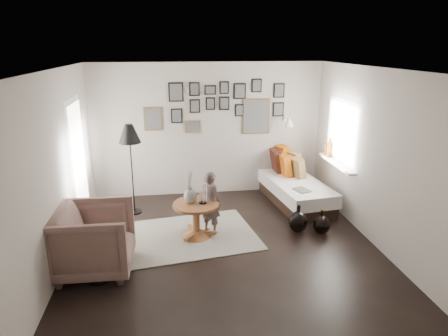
{
  "coord_description": "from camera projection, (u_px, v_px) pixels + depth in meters",
  "views": [
    {
      "loc": [
        -0.76,
        -5.27,
        2.9
      ],
      "look_at": [
        0.05,
        0.5,
        1.1
      ],
      "focal_mm": 32.0,
      "sensor_mm": 36.0,
      "label": 1
    }
  ],
  "objects": [
    {
      "name": "ground",
      "position": [
        225.0,
        248.0,
        5.94
      ],
      "size": [
        4.8,
        4.8,
        0.0
      ],
      "primitive_type": "plane",
      "color": "black",
      "rests_on": "ground"
    },
    {
      "name": "rug",
      "position": [
        184.0,
        236.0,
        6.3
      ],
      "size": [
        2.44,
        1.88,
        0.01
      ],
      "primitive_type": "cube",
      "rotation": [
        0.0,
        0.0,
        0.15
      ],
      "color": "beige",
      "rests_on": "ground"
    },
    {
      "name": "pedestal_table",
      "position": [
        196.0,
        221.0,
        6.24
      ],
      "size": [
        0.72,
        0.72,
        0.56
      ],
      "rotation": [
        0.0,
        0.0,
        -0.43
      ],
      "color": "brown",
      "rests_on": "ground"
    },
    {
      "name": "wall_left",
      "position": [
        57.0,
        172.0,
        5.26
      ],
      "size": [
        0.0,
        4.8,
        4.8
      ],
      "primitive_type": "plane",
      "rotation": [
        1.57,
        0.0,
        1.57
      ],
      "color": "#A69C91",
      "rests_on": "ground"
    },
    {
      "name": "candles",
      "position": [
        203.0,
        195.0,
        6.12
      ],
      "size": [
        0.12,
        0.12,
        0.27
      ],
      "color": "black",
      "rests_on": "pedestal_table"
    },
    {
      "name": "magazine_on_daybed",
      "position": [
        302.0,
        190.0,
        7.02
      ],
      "size": [
        0.3,
        0.35,
        0.02
      ],
      "primitive_type": "cube",
      "rotation": [
        0.0,
        0.0,
        0.3
      ],
      "color": "black",
      "rests_on": "daybed"
    },
    {
      "name": "gallery_wall",
      "position": [
        223.0,
        107.0,
        7.72
      ],
      "size": [
        2.74,
        0.03,
        1.08
      ],
      "color": "brown",
      "rests_on": "wall_back"
    },
    {
      "name": "daybed",
      "position": [
        293.0,
        186.0,
        7.68
      ],
      "size": [
        1.1,
        2.1,
        0.98
      ],
      "rotation": [
        0.0,
        0.0,
        0.13
      ],
      "color": "black",
      "rests_on": "ground"
    },
    {
      "name": "armchair",
      "position": [
        94.0,
        240.0,
        5.24
      ],
      "size": [
        1.01,
        0.99,
        0.91
      ],
      "primitive_type": "imported",
      "rotation": [
        0.0,
        0.0,
        1.55
      ],
      "color": "brown",
      "rests_on": "ground"
    },
    {
      "name": "door_left",
      "position": [
        79.0,
        164.0,
        6.47
      ],
      "size": [
        0.0,
        2.14,
        2.14
      ],
      "color": "white",
      "rests_on": "wall_left"
    },
    {
      "name": "demijohn_large",
      "position": [
        298.0,
        222.0,
        6.41
      ],
      "size": [
        0.31,
        0.31,
        0.46
      ],
      "color": "black",
      "rests_on": "ground"
    },
    {
      "name": "floor_lamp",
      "position": [
        130.0,
        137.0,
        6.81
      ],
      "size": [
        0.38,
        0.38,
        1.62
      ],
      "rotation": [
        0.0,
        0.0,
        -0.3
      ],
      "color": "black",
      "rests_on": "ground"
    },
    {
      "name": "wall_right",
      "position": [
        377.0,
        159.0,
        5.85
      ],
      "size": [
        0.0,
        4.8,
        4.8
      ],
      "primitive_type": "plane",
      "rotation": [
        1.57,
        0.0,
        -1.57
      ],
      "color": "#A69C91",
      "rests_on": "ground"
    },
    {
      "name": "wall_front",
      "position": [
        267.0,
        248.0,
        3.28
      ],
      "size": [
        4.5,
        0.0,
        4.5
      ],
      "primitive_type": "plane",
      "rotation": [
        -1.57,
        0.0,
        0.0
      ],
      "color": "#A69C91",
      "rests_on": "ground"
    },
    {
      "name": "magazine_basket",
      "position": [
        99.0,
        265.0,
        5.12
      ],
      "size": [
        0.4,
        0.4,
        0.39
      ],
      "rotation": [
        0.0,
        0.0,
        0.34
      ],
      "color": "black",
      "rests_on": "ground"
    },
    {
      "name": "window_right",
      "position": [
        334.0,
        158.0,
        7.22
      ],
      "size": [
        0.15,
        1.32,
        1.3
      ],
      "color": "white",
      "rests_on": "wall_right"
    },
    {
      "name": "wall_sconce",
      "position": [
        289.0,
        122.0,
        7.73
      ],
      "size": [
        0.18,
        0.36,
        0.16
      ],
      "color": "white",
      "rests_on": "wall_back"
    },
    {
      "name": "ceiling",
      "position": [
        226.0,
        69.0,
        5.17
      ],
      "size": [
        4.8,
        4.8,
        0.0
      ],
      "primitive_type": "plane",
      "rotation": [
        3.14,
        0.0,
        0.0
      ],
      "color": "white",
      "rests_on": "wall_back"
    },
    {
      "name": "vase",
      "position": [
        190.0,
        194.0,
        6.11
      ],
      "size": [
        0.2,
        0.2,
        0.51
      ],
      "color": "black",
      "rests_on": "pedestal_table"
    },
    {
      "name": "armchair_cushion",
      "position": [
        97.0,
        236.0,
        5.28
      ],
      "size": [
        0.43,
        0.44,
        0.19
      ],
      "primitive_type": "cube",
      "rotation": [
        -0.21,
        0.0,
        -0.06
      ],
      "color": "white",
      "rests_on": "armchair"
    },
    {
      "name": "wall_back",
      "position": [
        208.0,
        130.0,
        7.83
      ],
      "size": [
        4.5,
        0.0,
        4.5
      ],
      "primitive_type": "plane",
      "rotation": [
        1.57,
        0.0,
        0.0
      ],
      "color": "#A69C91",
      "rests_on": "ground"
    },
    {
      "name": "demijohn_small",
      "position": [
        321.0,
        225.0,
        6.35
      ],
      "size": [
        0.27,
        0.27,
        0.42
      ],
      "color": "black",
      "rests_on": "ground"
    },
    {
      "name": "child",
      "position": [
        211.0,
        203.0,
        6.3
      ],
      "size": [
        0.44,
        0.44,
        1.03
      ],
      "primitive_type": "imported",
      "rotation": [
        0.0,
        0.0,
        2.38
      ],
      "color": "brown",
      "rests_on": "ground"
    }
  ]
}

